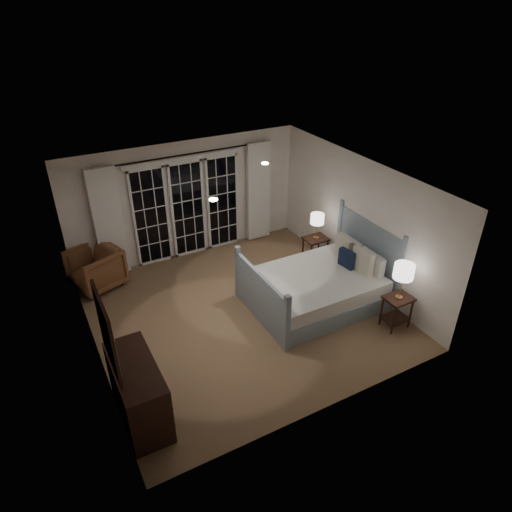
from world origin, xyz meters
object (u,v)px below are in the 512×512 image
lamp_right (317,219)px  bed (319,286)px  dresser (139,391)px  lamp_left (404,272)px  armchair (95,268)px  nightstand_right (315,247)px  nightstand_left (397,307)px

lamp_right → bed: bearing=-121.9°
lamp_right → dresser: 4.91m
bed → dresser: size_ratio=1.85×
lamp_left → armchair: 5.68m
nightstand_right → armchair: (-4.21, 1.33, -0.01)m
bed → nightstand_right: bearing=58.1°
bed → dresser: bed is taller
nightstand_left → nightstand_right: (-0.05, 2.36, 0.02)m
armchair → dresser: 3.51m
lamp_left → armchair: (-4.26, 3.69, -0.71)m
bed → nightstand_left: bed is taller
nightstand_left → lamp_left: (0.00, 0.00, 0.72)m
bed → lamp_left: (0.76, -1.22, 0.77)m
nightstand_right → lamp_left: 2.46m
armchair → dresser: (-0.14, -3.51, 0.05)m
nightstand_right → lamp_right: lamp_right is taller
armchair → dresser: dresser is taller
nightstand_right → dresser: (-4.35, -2.18, 0.05)m
nightstand_left → armchair: bearing=139.1°
nightstand_left → armchair: 5.63m
bed → nightstand_right: bed is taller
nightstand_right → lamp_right: (0.00, 0.00, 0.64)m
nightstand_right → lamp_left: size_ratio=0.97×
bed → nightstand_right: (0.71, 1.14, 0.07)m
nightstand_left → nightstand_right: 2.36m
nightstand_left → armchair: size_ratio=0.67×
nightstand_right → lamp_left: bearing=-88.9°
nightstand_right → nightstand_left: bearing=-88.9°
nightstand_left → lamp_right: lamp_right is taller
nightstand_right → armchair: size_ratio=0.70×
nightstand_right → armchair: armchair is taller
lamp_left → nightstand_left: bearing=180.0°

